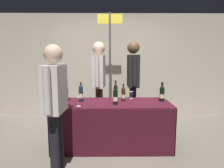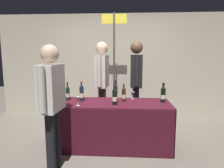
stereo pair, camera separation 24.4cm
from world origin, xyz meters
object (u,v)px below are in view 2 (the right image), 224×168
Objects in this scene: display_bottle_0 at (68,93)px; booth_signpost at (114,57)px; wine_glass_near_vendor at (133,94)px; vendor_presenter at (136,77)px; taster_foreground_right at (52,98)px; tasting_table at (112,115)px; featured_wine_bottle at (124,94)px; wine_glass_mid at (78,99)px.

booth_signpost reaches higher than display_bottle_0.
wine_glass_near_vendor is 0.07× the size of vendor_presenter.
wine_glass_near_vendor is 1.49m from taster_foreground_right.
featured_wine_bottle reaches higher than tasting_table.
wine_glass_near_vendor is 1.14m from booth_signpost.
display_bottle_0 is at bearing 6.33° from taster_foreground_right.
display_bottle_0 is (-0.76, 0.11, 0.35)m from tasting_table.
booth_signpost is (0.73, 1.04, 0.60)m from display_bottle_0.
featured_wine_bottle reaches higher than wine_glass_mid.
taster_foreground_right is at bearing -136.35° from featured_wine_bottle.
taster_foreground_right is at bearing -110.97° from wine_glass_mid.
wine_glass_mid is (-0.50, -0.25, 0.32)m from tasting_table.
booth_signpost reaches higher than taster_foreground_right.
featured_wine_bottle is 0.95m from display_bottle_0.
wine_glass_mid reaches higher than tasting_table.
wine_glass_near_vendor is 0.05× the size of booth_signpost.
display_bottle_0 is 2.41× the size of wine_glass_near_vendor.
wine_glass_near_vendor is 0.91× the size of wine_glass_mid.
booth_signpost reaches higher than wine_glass_near_vendor.
featured_wine_bottle is 0.18× the size of taster_foreground_right.
tasting_table is 6.47× the size of featured_wine_bottle.
wine_glass_near_vendor is (1.10, 0.17, -0.03)m from display_bottle_0.
vendor_presenter is 0.72m from booth_signpost.
tasting_table is at bearing -8.01° from display_bottle_0.
booth_signpost is (-0.22, 1.08, 0.60)m from featured_wine_bottle.
tasting_table is 13.65× the size of wine_glass_mid.
taster_foreground_right is at bearing -36.44° from vendor_presenter.
featured_wine_bottle is (0.19, 0.07, 0.34)m from tasting_table.
wine_glass_mid is at bearing -18.25° from taster_foreground_right.
vendor_presenter reaches higher than taster_foreground_right.
wine_glass_near_vendor is at bearing -66.84° from booth_signpost.
wine_glass_mid is 0.08× the size of taster_foreground_right.
display_bottle_0 is 1.12m from wine_glass_near_vendor.
tasting_table is at bearing 26.32° from wine_glass_mid.
tasting_table is at bearing -29.39° from vendor_presenter.
tasting_table is 1.15m from taster_foreground_right.
featured_wine_bottle is at bearing -19.11° from vendor_presenter.
tasting_table is 0.40m from featured_wine_bottle.
vendor_presenter is (0.42, 0.76, 0.55)m from tasting_table.
wine_glass_mid is 0.59m from taster_foreground_right.
display_bottle_0 is 0.90m from taster_foreground_right.
wine_glass_near_vendor is (0.34, 0.28, 0.31)m from tasting_table.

